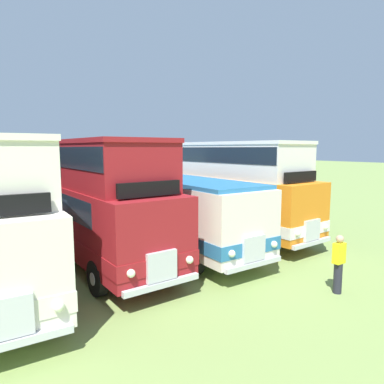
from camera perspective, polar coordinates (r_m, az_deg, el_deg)
name	(u,v)px	position (r m, az deg, el deg)	size (l,w,h in m)	color
ground_plane	(48,266)	(13.70, -22.58, -11.19)	(200.00, 200.00, 0.00)	#7A934C
bus_fourth_in_row	(89,194)	(13.79, -16.51, -0.28)	(2.94, 10.50, 4.49)	maroon
bus_fifth_in_row	(168,205)	(15.08, -4.05, -2.13)	(2.65, 10.62, 2.99)	silver
bus_sixth_in_row	(222,184)	(17.15, 5.01, 1.40)	(3.06, 10.18, 4.49)	orange
marshal_person	(339,264)	(11.06, 22.95, -10.79)	(0.36, 0.24, 1.73)	#23232D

